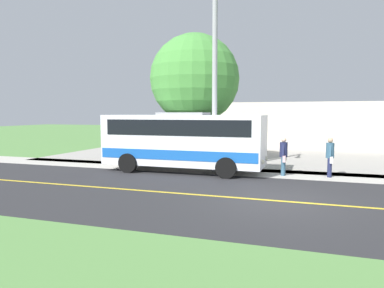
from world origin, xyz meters
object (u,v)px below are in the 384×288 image
object	(u,v)px
tree_curbside	(195,79)
commercial_building	(340,124)
pedestrian_with_bags	(330,156)
street_light_pole	(214,69)
pedestrian_waiting	(284,155)
shuttle_bus_front	(184,139)

from	to	relation	value
tree_curbside	commercial_building	bearing A→B (deg)	149.11
pedestrian_with_bags	street_light_pole	bearing A→B (deg)	-87.85
commercial_building	pedestrian_with_bags	bearing A→B (deg)	-5.19
tree_curbside	pedestrian_with_bags	bearing A→B (deg)	71.38
pedestrian_with_bags	tree_curbside	world-z (taller)	tree_curbside
pedestrian_with_bags	tree_curbside	size ratio (longest dim) A/B	0.24
pedestrian_waiting	tree_curbside	bearing A→B (deg)	-117.12
street_light_pole	commercial_building	size ratio (longest dim) A/B	0.38
pedestrian_with_bags	tree_curbside	xyz separation A→B (m)	(-2.32, -6.89, 3.68)
street_light_pole	tree_curbside	xyz separation A→B (m)	(-2.51, -1.77, -0.18)
shuttle_bus_front	commercial_building	world-z (taller)	commercial_building
pedestrian_waiting	commercial_building	bearing A→B (deg)	168.36
pedestrian_with_bags	street_light_pole	xyz separation A→B (m)	(0.19, -5.12, 3.86)
shuttle_bus_front	street_light_pole	distance (m)	3.54
street_light_pole	pedestrian_waiting	bearing A→B (deg)	89.47
shuttle_bus_front	pedestrian_waiting	world-z (taller)	shuttle_bus_front
shuttle_bus_front	commercial_building	distance (m)	18.72
pedestrian_with_bags	street_light_pole	distance (m)	6.42
shuttle_bus_front	pedestrian_with_bags	world-z (taller)	shuttle_bus_front
street_light_pole	tree_curbside	size ratio (longest dim) A/B	1.24
shuttle_bus_front	street_light_pole	bearing A→B (deg)	107.71
pedestrian_waiting	commercial_building	size ratio (longest dim) A/B	0.07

